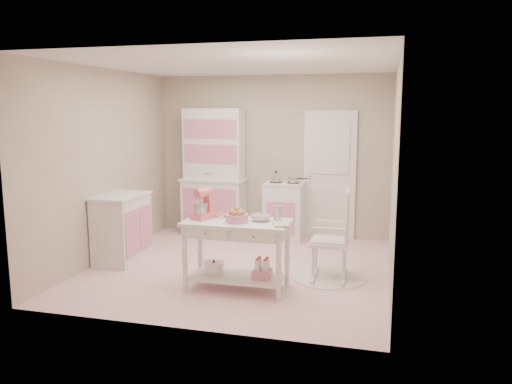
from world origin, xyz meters
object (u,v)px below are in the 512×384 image
(stove, at_px, (284,211))
(stand_mixer, at_px, (202,204))
(rocking_chair, at_px, (330,234))
(hutch, at_px, (213,172))
(base_cabinet, at_px, (122,228))
(work_table, at_px, (237,255))
(bread_basket, at_px, (237,218))

(stove, bearing_deg, stand_mixer, -102.09)
(rocking_chair, bearing_deg, stove, 116.22)
(stand_mixer, bearing_deg, rocking_chair, 46.93)
(hutch, bearing_deg, rocking_chair, -39.59)
(base_cabinet, xyz_separation_m, work_table, (1.82, -0.64, -0.06))
(work_table, xyz_separation_m, bread_basket, (0.02, -0.05, 0.45))
(base_cabinet, bearing_deg, rocking_chair, 0.35)
(stove, relative_size, stand_mixer, 2.71)
(base_cabinet, relative_size, work_table, 0.77)
(stove, bearing_deg, hutch, 177.61)
(stove, xyz_separation_m, stand_mixer, (-0.50, -2.33, 0.51))
(hutch, xyz_separation_m, rocking_chair, (2.11, -1.74, -0.49))
(hutch, xyz_separation_m, work_table, (1.12, -2.40, -0.64))
(rocking_chair, height_order, stand_mixer, stand_mixer)
(stove, bearing_deg, base_cabinet, -138.09)
(rocking_chair, height_order, bread_basket, rocking_chair)
(base_cabinet, relative_size, rocking_chair, 0.84)
(base_cabinet, distance_m, bread_basket, 2.01)
(hutch, bearing_deg, stove, -2.39)
(stove, relative_size, base_cabinet, 1.00)
(hutch, relative_size, work_table, 1.73)
(work_table, xyz_separation_m, stand_mixer, (-0.42, 0.02, 0.57))
(bread_basket, bearing_deg, base_cabinet, 159.38)
(rocking_chair, height_order, work_table, rocking_chair)
(rocking_chair, xyz_separation_m, stand_mixer, (-1.40, -0.64, 0.42))
(stove, height_order, base_cabinet, same)
(work_table, distance_m, stand_mixer, 0.71)
(base_cabinet, xyz_separation_m, bread_basket, (1.84, -0.69, 0.39))
(rocking_chair, bearing_deg, bread_basket, -145.54)
(work_table, bearing_deg, stove, 88.07)
(work_table, bearing_deg, bread_basket, -68.20)
(stove, distance_m, stand_mixer, 2.44)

